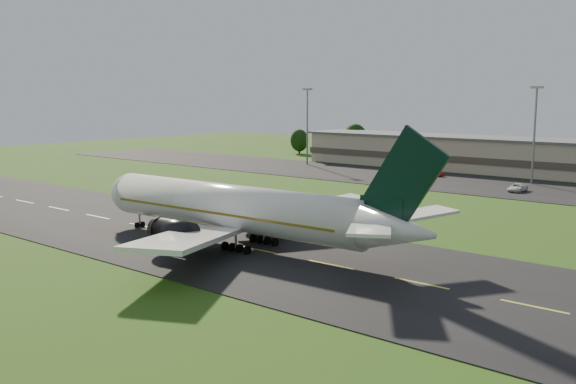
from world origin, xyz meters
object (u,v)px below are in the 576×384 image
Objects in this scene: service_vehicle_a at (384,173)px; service_vehicle_b at (436,173)px; light_mast_centre at (535,123)px; service_vehicle_c at (517,188)px; terminal at (564,160)px; airliner at (237,209)px; light_mast_west at (307,117)px.

service_vehicle_a is 11.84m from service_vehicle_b.
light_mast_centre is 34.18m from service_vehicle_a.
light_mast_centre reaches higher than service_vehicle_c.
service_vehicle_c is (0.34, -29.10, -3.14)m from terminal.
terminal is 34.16× the size of service_vehicle_b.
service_vehicle_c is (23.20, -11.76, 0.05)m from service_vehicle_b.
airliner is 0.35× the size of terminal.
service_vehicle_a is at bearing 132.55° from service_vehicle_b.
service_vehicle_a is (-22.58, 71.66, -3.93)m from airliner.
light_mast_west is (-61.40, -16.18, 8.75)m from terminal.
light_mast_west is 3.77× the size of service_vehicle_c.
airliner is 96.64m from terminal.
airliner is at bearing -95.77° from terminal.
service_vehicle_c is at bearing -89.33° from terminal.
airliner is at bearing -75.90° from service_vehicle_a.
service_vehicle_b is (9.44, 7.15, 0.07)m from service_vehicle_a.
service_vehicle_c is (32.65, -4.61, 0.12)m from service_vehicle_a.
terminal is 26.89× the size of service_vehicle_c.
airliner is 79.98m from service_vehicle_b.
light_mast_west reaches higher than airliner.
terminal is at bearing 14.76° from light_mast_west.
service_vehicle_c is at bearing -111.43° from service_vehicle_b.
airliner is at bearing -99.14° from service_vehicle_c.
light_mast_west is 4.79× the size of service_vehicle_b.
terminal is at bearing 81.83° from airliner.
light_mast_west reaches higher than terminal.
light_mast_west is at bearing 120.48° from airliner.
service_vehicle_b reaches higher than service_vehicle_a.
light_mast_centre is (60.00, 0.00, 0.00)m from light_mast_west.
terminal is 64.10m from light_mast_west.
light_mast_west is 1.00× the size of light_mast_centre.
service_vehicle_b is at bearing 33.73° from service_vehicle_a.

